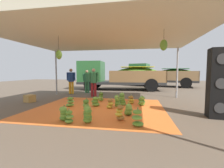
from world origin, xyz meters
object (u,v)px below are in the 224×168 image
at_px(banana_bunch_4, 137,119).
at_px(banana_bunch_12, 101,97).
at_px(banana_bunch_13, 110,104).
at_px(banana_bunch_14, 129,110).
at_px(worker_2, 87,80).
at_px(crate_0, 30,98).
at_px(banana_bunch_0, 117,102).
at_px(banana_bunch_3, 122,100).
at_px(cargo_truck_main, 118,75).
at_px(banana_bunch_10, 86,107).
at_px(banana_bunch_1, 120,113).
at_px(banana_bunch_15, 64,114).
at_px(worker_0, 71,79).
at_px(banana_bunch_7, 122,98).
at_px(banana_bunch_11, 131,100).
at_px(banana_bunch_6, 95,102).
at_px(worker_1, 94,80).
at_px(banana_bunch_5, 142,101).
at_px(banana_bunch_8, 69,117).
at_px(banana_bunch_9, 88,115).
at_px(cargo_truck_far, 160,75).
at_px(speaker_stack, 217,83).
at_px(banana_bunch_2, 70,102).

relative_size(banana_bunch_4, banana_bunch_12, 1.02).
distance_m(banana_bunch_13, banana_bunch_14, 1.18).
height_order(banana_bunch_4, banana_bunch_12, banana_bunch_4).
bearing_deg(worker_2, crate_0, -114.06).
distance_m(banana_bunch_0, crate_0, 4.47).
height_order(banana_bunch_3, banana_bunch_4, banana_bunch_3).
distance_m(banana_bunch_0, cargo_truck_main, 6.63).
bearing_deg(banana_bunch_10, banana_bunch_1, -18.21).
bearing_deg(banana_bunch_0, banana_bunch_1, -79.55).
bearing_deg(banana_bunch_15, worker_0, 112.87).
distance_m(banana_bunch_7, banana_bunch_11, 0.59).
height_order(banana_bunch_6, banana_bunch_12, banana_bunch_12).
height_order(worker_1, crate_0, worker_1).
distance_m(worker_1, crate_0, 3.54).
bearing_deg(worker_0, banana_bunch_5, -32.55).
xyz_separation_m(banana_bunch_1, banana_bunch_14, (0.23, 0.57, -0.03)).
relative_size(banana_bunch_10, cargo_truck_main, 0.08).
distance_m(banana_bunch_8, banana_bunch_14, 1.97).
bearing_deg(crate_0, banana_bunch_10, -25.40).
relative_size(banana_bunch_0, banana_bunch_9, 1.01).
xyz_separation_m(banana_bunch_3, cargo_truck_far, (2.92, 9.98, 0.96)).
relative_size(banana_bunch_4, banana_bunch_11, 1.19).
xyz_separation_m(banana_bunch_3, banana_bunch_13, (-0.43, -0.63, -0.06)).
xyz_separation_m(banana_bunch_9, banana_bunch_10, (-0.33, 0.82, 0.01)).
relative_size(worker_0, worker_2, 1.06).
xyz_separation_m(banana_bunch_6, worker_2, (-1.81, 4.12, 0.76)).
height_order(banana_bunch_1, speaker_stack, speaker_stack).
distance_m(banana_bunch_0, banana_bunch_12, 1.55).
distance_m(banana_bunch_12, banana_bunch_13, 1.63).
height_order(banana_bunch_12, cargo_truck_far, cargo_truck_far).
height_order(banana_bunch_4, worker_0, worker_0).
relative_size(banana_bunch_10, banana_bunch_15, 1.22).
distance_m(banana_bunch_8, banana_bunch_12, 3.41).
bearing_deg(crate_0, cargo_truck_far, 52.86).
bearing_deg(banana_bunch_6, banana_bunch_15, -100.83).
bearing_deg(banana_bunch_14, worker_0, 132.43).
xyz_separation_m(banana_bunch_0, banana_bunch_14, (0.55, -1.14, -0.05)).
relative_size(banana_bunch_1, banana_bunch_4, 1.03).
height_order(banana_bunch_9, speaker_stack, speaker_stack).
bearing_deg(banana_bunch_3, banana_bunch_10, -122.68).
bearing_deg(banana_bunch_6, banana_bunch_5, 13.15).
xyz_separation_m(banana_bunch_0, banana_bunch_3, (0.17, 0.36, 0.00)).
bearing_deg(banana_bunch_6, banana_bunch_0, -1.28).
bearing_deg(speaker_stack, worker_0, 148.10).
bearing_deg(banana_bunch_10, banana_bunch_4, -25.15).
bearing_deg(banana_bunch_2, worker_0, 114.25).
height_order(banana_bunch_0, banana_bunch_14, banana_bunch_0).
distance_m(banana_bunch_3, banana_bunch_5, 0.87).
bearing_deg(banana_bunch_9, banana_bunch_12, 97.43).
relative_size(banana_bunch_8, banana_bunch_10, 0.75).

